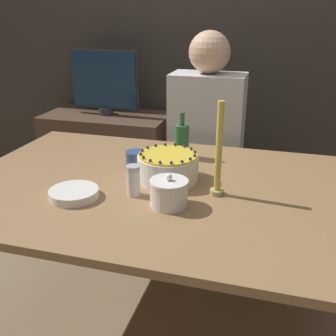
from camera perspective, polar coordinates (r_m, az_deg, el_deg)
ground_plane at (r=1.99m, az=-1.55°, el=-22.03°), size 12.00×12.00×0.00m
wall_behind at (r=2.80m, az=7.34°, el=20.12°), size 8.00×0.05×2.60m
dining_table at (r=1.61m, az=-1.79°, el=-5.33°), size 1.59×1.08×0.74m
cake at (r=1.59m, az=-0.00°, el=0.13°), size 0.25×0.25×0.12m
sugar_bowl at (r=1.38m, az=0.13°, el=-3.62°), size 0.14×0.14×0.12m
sugar_shaker at (r=1.46m, az=-5.05°, el=-1.80°), size 0.05×0.05×0.12m
plate_stack at (r=1.49m, az=-13.50°, el=-3.61°), size 0.18×0.18×0.03m
candle at (r=1.44m, az=7.34°, el=1.64°), size 0.05×0.05×0.35m
bottle at (r=1.83m, az=2.00°, el=4.07°), size 0.07×0.07×0.21m
cup at (r=1.71m, az=-4.73°, el=1.19°), size 0.08×0.08×0.08m
person_man_blue_shirt at (r=2.28m, az=5.46°, el=0.97°), size 0.40×0.34×1.29m
side_cabinet at (r=2.93m, az=-8.52°, el=1.07°), size 0.87×0.47×0.70m
tv_monitor at (r=2.78m, az=-9.16°, el=12.24°), size 0.49×0.10×0.44m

